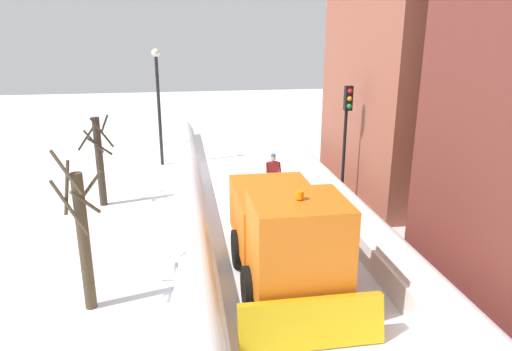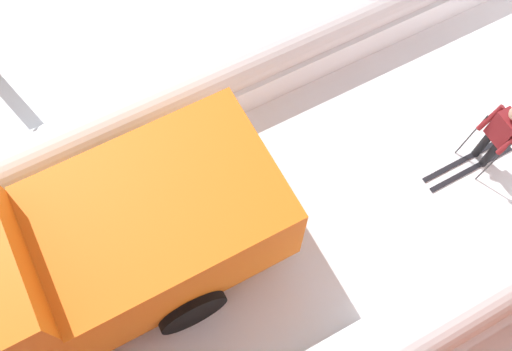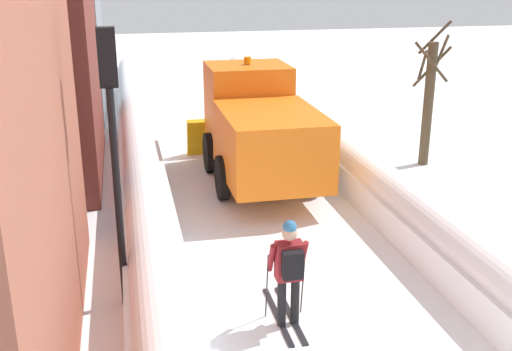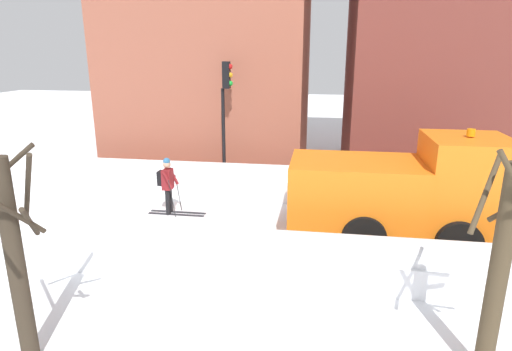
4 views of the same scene
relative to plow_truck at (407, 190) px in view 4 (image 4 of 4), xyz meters
The scene contains 8 objects.
ground_plane 1.91m from the plow_truck, 106.07° to the right, with size 80.00×80.00×0.00m, color white.
snowbank_left 3.40m from the plow_truck, 159.12° to the right, with size 1.10×36.00×1.18m.
snowbank_right 2.82m from the plow_truck, 26.05° to the right, with size 1.10×36.00×1.11m.
plow_truck is the anchor object (origin of this frame).
skier 7.01m from the plow_truck, 98.63° to the right, with size 0.62×1.80×1.81m.
traffic_light_pole 6.88m from the plow_truck, 122.64° to the right, with size 0.28×0.42×4.60m.
bare_tree_near 8.97m from the plow_truck, 50.45° to the right, with size 1.29×1.45×3.61m.
bare_tree_mid 5.04m from the plow_truck, ahead, with size 1.19×1.16×4.07m.
Camera 4 is at (11.52, 8.93, 4.97)m, focal length 30.34 mm.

